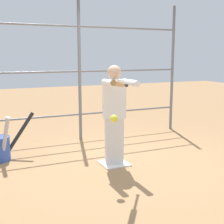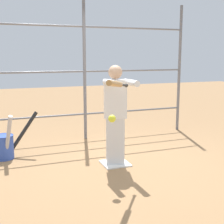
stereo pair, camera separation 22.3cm
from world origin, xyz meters
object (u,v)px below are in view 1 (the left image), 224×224
Objects in this scene: batter at (115,112)px; softball_in_flight at (114,119)px; baseball_bat_swinging at (119,84)px; bat_bucket at (1,147)px.

softball_in_flight is (0.31, 0.65, 0.05)m from batter.
baseball_bat_swinging is (0.31, 0.81, 0.49)m from batter.
baseball_bat_swinging is at bearing 68.90° from batter.
softball_in_flight is at bearing -90.65° from baseball_bat_swinging.
batter is 15.58× the size of softball_in_flight.
baseball_bat_swinging is 7.64× the size of softball_in_flight.
bat_bucket is at bearing -53.83° from baseball_bat_swinging.
bat_bucket is (1.24, -1.54, -0.64)m from softball_in_flight.
bat_bucket is (1.55, -0.89, -0.59)m from batter.
batter is at bearing -111.10° from baseball_bat_swinging.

